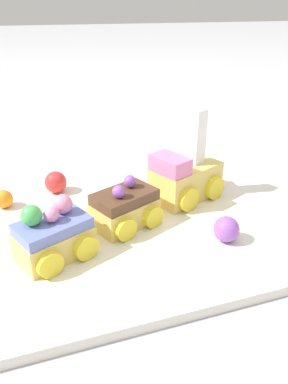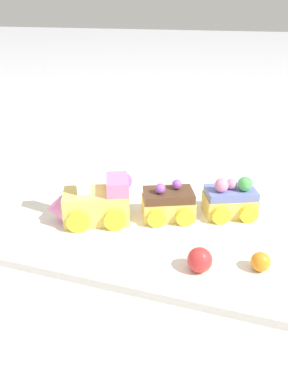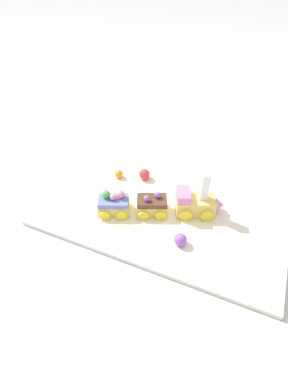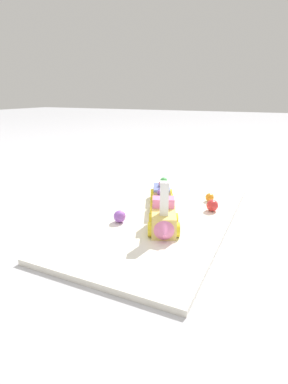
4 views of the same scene
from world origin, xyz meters
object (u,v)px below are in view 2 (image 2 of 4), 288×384
cake_car_blueberry (230,200)px  cake_car_chocolate (168,204)px  gumball_orange (260,262)px  cake_train_locomotive (91,203)px  gumball_purple (124,181)px  gumball_red (200,260)px

cake_car_blueberry → cake_car_chocolate: bearing=-0.4°
gumball_orange → cake_train_locomotive: bearing=-10.4°
cake_train_locomotive → cake_car_blueberry: 0.21m
cake_car_blueberry → gumball_purple: 0.19m
cake_car_blueberry → gumball_orange: (-0.05, 0.13, -0.01)m
cake_train_locomotive → cake_car_chocolate: (-0.11, -0.05, -0.01)m
gumball_purple → gumball_red: bearing=132.3°
cake_car_chocolate → cake_train_locomotive: bearing=0.0°
cake_train_locomotive → gumball_purple: cake_train_locomotive is taller
cake_car_chocolate → gumball_purple: size_ratio=2.99×
cake_train_locomotive → cake_car_chocolate: size_ratio=1.46×
cake_train_locomotive → cake_car_blueberry: cake_train_locomotive is taller
cake_car_chocolate → gumball_purple: bearing=-58.9°
cake_train_locomotive → gumball_purple: (-0.01, -0.12, -0.02)m
gumball_purple → gumball_orange: bearing=145.9°
cake_car_blueberry → gumball_orange: bearing=88.7°
cake_car_chocolate → cake_car_blueberry: (-0.09, -0.04, 0.00)m
cake_car_chocolate → gumball_red: cake_car_chocolate is taller
cake_car_chocolate → gumball_purple: 0.12m
cake_car_blueberry → gumball_red: 0.16m
cake_train_locomotive → cake_car_blueberry: (-0.20, -0.08, -0.01)m
gumball_red → gumball_purple: gumball_red is taller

